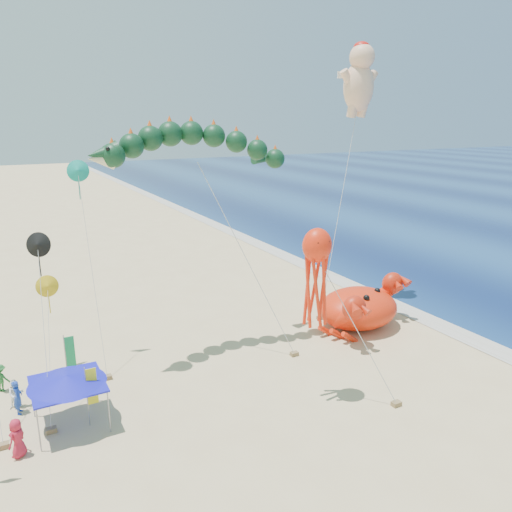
# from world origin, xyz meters

# --- Properties ---
(ground) EXTENTS (320.00, 320.00, 0.00)m
(ground) POSITION_xyz_m (0.00, 0.00, 0.00)
(ground) COLOR #D1B784
(ground) RESTS_ON ground
(foam_strip) EXTENTS (320.00, 320.00, 0.00)m
(foam_strip) POSITION_xyz_m (12.00, 0.00, 0.01)
(foam_strip) COLOR silver
(foam_strip) RESTS_ON ground
(crab_inflatable) EXTENTS (8.12, 7.00, 3.56)m
(crab_inflatable) POSITION_xyz_m (6.50, 2.01, 1.57)
(crab_inflatable) COLOR red
(crab_inflatable) RESTS_ON ground
(dragon_kite) EXTENTS (12.65, 5.99, 14.14)m
(dragon_kite) POSITION_xyz_m (-4.94, 4.38, 12.76)
(dragon_kite) COLOR black
(dragon_kite) RESTS_ON ground
(cherub_kite) EXTENTS (6.72, 4.47, 20.35)m
(cherub_kite) POSITION_xyz_m (10.12, 7.72, 17.73)
(cherub_kite) COLOR #FFC19B
(cherub_kite) RESTS_ON ground
(octopus_kite) EXTENTS (4.40, 3.80, 9.43)m
(octopus_kite) POSITION_xyz_m (-1.81, -4.22, 7.22)
(octopus_kite) COLOR #FA2A0D
(octopus_kite) RESTS_ON ground
(canopy_blue) EXTENTS (3.71, 3.71, 2.71)m
(canopy_blue) POSITION_xyz_m (-13.89, -0.70, 2.44)
(canopy_blue) COLOR gray
(canopy_blue) RESTS_ON ground
(feather_flags) EXTENTS (7.22, 6.62, 3.20)m
(feather_flags) POSITION_xyz_m (-15.77, -0.25, 2.01)
(feather_flags) COLOR gray
(feather_flags) RESTS_ON ground
(beachgoers) EXTENTS (2.74, 7.64, 1.85)m
(beachgoers) POSITION_xyz_m (-16.79, 0.71, 0.84)
(beachgoers) COLOR #AC1B26
(beachgoers) RESTS_ON ground
(small_kites) EXTENTS (7.12, 7.60, 12.41)m
(small_kites) POSITION_xyz_m (-14.02, 4.42, 7.25)
(small_kites) COLOR gold
(small_kites) RESTS_ON ground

